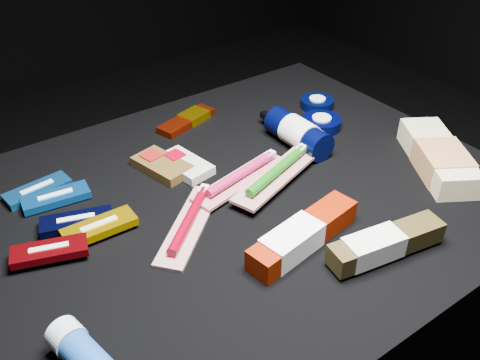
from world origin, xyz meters
TOP-DOWN VIEW (x-y plane):
  - ground at (0.00, 0.00)m, footprint 3.00×3.00m
  - cloth_table at (0.00, 0.00)m, footprint 0.98×0.78m
  - luna_bar_0 at (-0.29, 0.21)m, footprint 0.12×0.06m
  - luna_bar_1 at (-0.27, 0.17)m, footprint 0.12×0.06m
  - luna_bar_2 at (-0.27, 0.08)m, footprint 0.13×0.08m
  - luna_bar_3 at (-0.24, 0.04)m, footprint 0.12×0.05m
  - luna_bar_4 at (-0.33, 0.03)m, footprint 0.12×0.08m
  - clif_bar_0 at (-0.07, 0.15)m, footprint 0.09×0.13m
  - clif_bar_1 at (-0.03, 0.13)m, footprint 0.08×0.12m
  - power_bar at (0.07, 0.28)m, footprint 0.15×0.08m
  - lotion_bottle at (0.20, 0.06)m, footprint 0.06×0.19m
  - cream_tin_upper at (0.35, 0.17)m, footprint 0.08×0.08m
  - cream_tin_lower at (0.29, 0.09)m, footprint 0.08×0.08m
  - bodywash_bottle at (0.36, -0.16)m, footprint 0.19×0.24m
  - deodorant_stick at (-0.36, -0.18)m, footprint 0.06×0.12m
  - toothbrush_pack_0 at (-0.11, -0.03)m, footprint 0.19×0.17m
  - toothbrush_pack_1 at (0.03, 0.02)m, footprint 0.22×0.09m
  - toothbrush_pack_2 at (0.08, -0.02)m, footprint 0.23×0.12m
  - toothpaste_carton_red at (-0.00, -0.17)m, footprint 0.22×0.08m
  - toothpaste_carton_green at (0.09, -0.26)m, footprint 0.20×0.08m

SIDE VIEW (x-z plane):
  - ground at x=0.00m, z-range 0.00..0.00m
  - cloth_table at x=0.00m, z-range 0.00..0.40m
  - luna_bar_0 at x=-0.29m, z-range 0.40..0.41m
  - power_bar at x=0.07m, z-range 0.40..0.42m
  - toothbrush_pack_0 at x=-0.11m, z-range 0.40..0.42m
  - clif_bar_1 at x=-0.03m, z-range 0.40..0.42m
  - clif_bar_0 at x=-0.07m, z-range 0.40..0.42m
  - luna_bar_1 at x=-0.27m, z-range 0.40..0.42m
  - cream_tin_upper at x=0.35m, z-range 0.40..0.42m
  - cream_tin_lower at x=0.29m, z-range 0.40..0.42m
  - luna_bar_2 at x=-0.27m, z-range 0.40..0.42m
  - luna_bar_3 at x=-0.24m, z-range 0.41..0.42m
  - toothbrush_pack_1 at x=0.03m, z-range 0.40..0.43m
  - luna_bar_4 at x=-0.33m, z-range 0.41..0.42m
  - toothpaste_carton_red at x=0.00m, z-range 0.40..0.44m
  - deodorant_stick at x=-0.36m, z-range 0.40..0.44m
  - toothbrush_pack_2 at x=0.08m, z-range 0.41..0.44m
  - bodywash_bottle at x=0.36m, z-range 0.40..0.45m
  - toothpaste_carton_green at x=0.09m, z-range 0.40..0.44m
  - lotion_bottle at x=0.20m, z-range 0.40..0.46m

